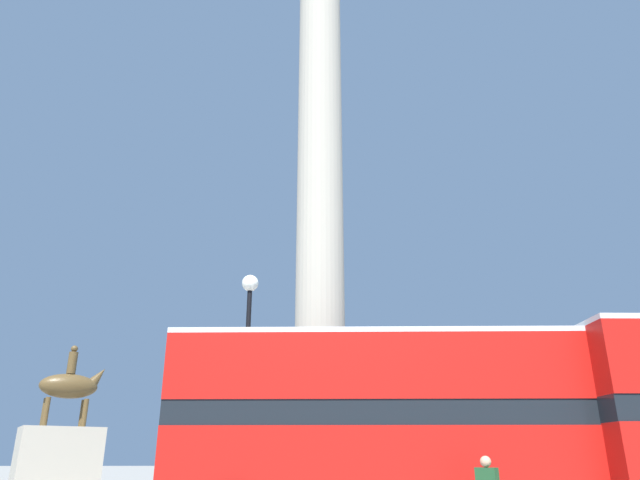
# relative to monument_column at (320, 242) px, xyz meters

# --- Properties ---
(monument_column) EXTENTS (4.74, 4.74, 24.16)m
(monument_column) POSITION_rel_monument_column_xyz_m (0.00, 0.00, 0.00)
(monument_column) COLOR #ADA593
(monument_column) RESTS_ON ground_plane
(bus_a) EXTENTS (11.45, 3.39, 4.37)m
(bus_a) POSITION_rel_monument_column_xyz_m (1.94, -5.28, -6.48)
(bus_a) COLOR #B7140F
(bus_a) RESTS_ON ground_plane
(equestrian_statue) EXTENTS (3.70, 3.37, 5.96)m
(equestrian_statue) POSITION_rel_monument_column_xyz_m (-10.12, 5.03, -7.15)
(equestrian_statue) COLOR #ADA593
(equestrian_statue) RESTS_ON ground_plane
(street_lamp) EXTENTS (0.49, 0.49, 6.64)m
(street_lamp) POSITION_rel_monument_column_xyz_m (-2.20, -3.03, -4.78)
(street_lamp) COLOR black
(street_lamp) RESTS_ON ground_plane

